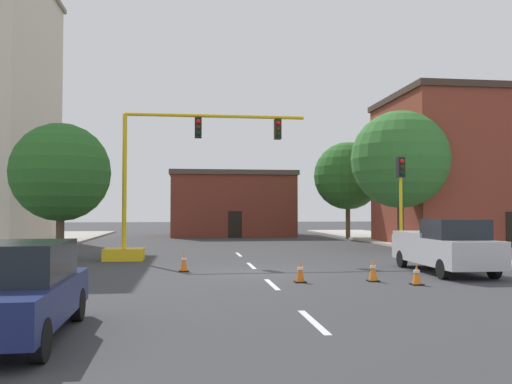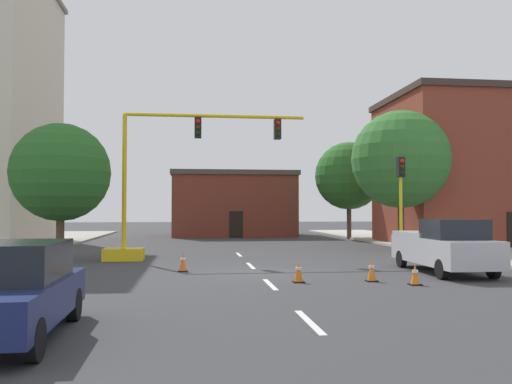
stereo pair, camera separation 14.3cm
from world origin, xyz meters
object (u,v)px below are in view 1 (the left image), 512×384
object	(u,v)px
pickup_truck_silver	(445,246)
tree_right_mid	(400,160)
tree_right_far	(348,176)
traffic_light_pole_right	(401,184)
traffic_cone_roadside_d	(417,275)
traffic_cone_roadside_b	(373,270)
traffic_cone_roadside_c	(300,272)
traffic_cone_roadside_a	(184,262)
traffic_signal_gantry	(151,211)
sedan_navy_near_left	(15,290)
tree_left_near	(61,172)

from	to	relation	value
pickup_truck_silver	tree_right_mid	bearing A→B (deg)	75.85
tree_right_far	pickup_truck_silver	xyz separation A→B (m)	(-3.19, -22.26, -4.04)
traffic_light_pole_right	traffic_cone_roadside_d	distance (m)	9.17
tree_right_far	traffic_cone_roadside_b	xyz separation A→B (m)	(-6.63, -24.19, -4.65)
traffic_light_pole_right	traffic_cone_roadside_c	xyz separation A→B (m)	(-6.35, -7.08, -3.19)
traffic_cone_roadside_a	traffic_cone_roadside_b	xyz separation A→B (m)	(6.12, -3.53, -0.00)
tree_right_mid	pickup_truck_silver	world-z (taller)	tree_right_mid
pickup_truck_silver	traffic_cone_roadside_b	xyz separation A→B (m)	(-3.45, -1.94, -0.61)
traffic_signal_gantry	pickup_truck_silver	size ratio (longest dim) A/B	1.71
sedan_navy_near_left	traffic_cone_roadside_c	world-z (taller)	sedan_navy_near_left
traffic_signal_gantry	traffic_cone_roadside_c	xyz separation A→B (m)	(5.29, -8.18, -1.92)
traffic_cone_roadside_b	traffic_cone_roadside_d	distance (m)	1.42
pickup_truck_silver	traffic_cone_roadside_d	xyz separation A→B (m)	(-2.39, -2.88, -0.65)
traffic_cone_roadside_c	traffic_cone_roadside_d	distance (m)	3.60
traffic_light_pole_right	traffic_cone_roadside_b	distance (m)	8.75
tree_right_mid	sedan_navy_near_left	xyz separation A→B (m)	(-15.11, -18.87, -4.31)
traffic_light_pole_right	traffic_cone_roadside_a	size ratio (longest dim) A/B	6.47
traffic_light_pole_right	traffic_cone_roadside_c	bearing A→B (deg)	-131.89
traffic_cone_roadside_b	traffic_cone_roadside_d	xyz separation A→B (m)	(1.06, -0.94, -0.04)
tree_right_far	sedan_navy_near_left	world-z (taller)	tree_right_far
sedan_navy_near_left	traffic_cone_roadside_b	xyz separation A→B (m)	(9.05, 6.58, -0.52)
tree_left_near	sedan_navy_near_left	world-z (taller)	tree_left_near
traffic_cone_roadside_c	tree_left_near	bearing A→B (deg)	138.85
sedan_navy_near_left	traffic_cone_roadside_b	distance (m)	11.20
traffic_signal_gantry	tree_right_mid	world-z (taller)	tree_right_mid
sedan_navy_near_left	traffic_cone_roadside_a	xyz separation A→B (m)	(2.93, 10.10, -0.52)
tree_right_mid	pickup_truck_silver	distance (m)	11.49
traffic_cone_roadside_a	tree_right_far	bearing A→B (deg)	58.32
traffic_light_pole_right	tree_right_far	distance (m)	17.33
tree_right_mid	traffic_cone_roadside_b	size ratio (longest dim) A/B	10.82
traffic_signal_gantry	pickup_truck_silver	world-z (taller)	traffic_signal_gantry
pickup_truck_silver	traffic_cone_roadside_b	bearing A→B (deg)	-150.66
tree_right_mid	traffic_cone_roadside_d	xyz separation A→B (m)	(-5.00, -13.24, -4.88)
traffic_light_pole_right	traffic_cone_roadside_a	xyz separation A→B (m)	(-10.07, -3.62, -3.16)
tree_right_far	pickup_truck_silver	world-z (taller)	tree_right_far
traffic_signal_gantry	traffic_cone_roadside_b	xyz separation A→B (m)	(7.69, -8.24, -1.90)
tree_left_near	pickup_truck_silver	distance (m)	16.68
traffic_cone_roadside_a	traffic_cone_roadside_d	bearing A→B (deg)	-31.89
tree_right_mid	traffic_cone_roadside_a	xyz separation A→B (m)	(-12.18, -8.77, -4.84)
traffic_light_pole_right	traffic_cone_roadside_d	bearing A→B (deg)	-109.68
tree_right_far	pickup_truck_silver	distance (m)	22.84
tree_right_mid	traffic_light_pole_right	bearing A→B (deg)	-112.24
tree_right_mid	traffic_cone_roadside_c	world-z (taller)	tree_right_mid
traffic_cone_roadside_a	sedan_navy_near_left	bearing A→B (deg)	-106.15
pickup_truck_silver	traffic_cone_roadside_a	size ratio (longest dim) A/B	7.35
tree_left_near	traffic_cone_roadside_a	size ratio (longest dim) A/B	8.42
traffic_cone_roadside_a	traffic_cone_roadside_b	world-z (taller)	traffic_cone_roadside_a
traffic_cone_roadside_a	traffic_cone_roadside_d	distance (m)	8.46
traffic_cone_roadside_b	traffic_cone_roadside_c	bearing A→B (deg)	178.60
sedan_navy_near_left	traffic_cone_roadside_c	xyz separation A→B (m)	(6.65, 6.64, -0.54)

